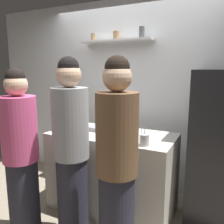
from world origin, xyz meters
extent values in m
cube|color=white|center=(0.00, 1.25, 1.30)|extent=(4.80, 0.10, 2.60)
cube|color=silver|center=(-0.22, 1.09, 2.03)|extent=(1.02, 0.22, 0.02)
cylinder|color=olive|center=(-0.58, 1.09, 2.10)|extent=(0.07, 0.07, 0.11)
cylinder|color=olive|center=(-0.22, 1.09, 2.10)|extent=(0.08, 0.08, 0.11)
cylinder|color=#4C4C51|center=(0.13, 1.09, 2.12)|extent=(0.07, 0.07, 0.15)
cube|color=black|center=(1.17, 0.85, 0.83)|extent=(0.68, 0.63, 1.66)
cube|color=#B7B2A8|center=(0.01, 0.49, 0.47)|extent=(1.43, 0.71, 0.93)
cube|color=gray|center=(-0.14, 0.56, 0.96)|extent=(0.34, 0.24, 0.05)
cylinder|color=#B2B2B7|center=(0.48, 0.25, 0.99)|extent=(0.10, 0.10, 0.11)
cylinder|color=silver|center=(0.48, 0.25, 1.06)|extent=(0.03, 0.03, 0.19)
cylinder|color=silver|center=(0.46, 0.23, 1.05)|extent=(0.02, 0.03, 0.17)
cylinder|color=silver|center=(0.47, 0.27, 1.06)|extent=(0.02, 0.01, 0.17)
cylinder|color=silver|center=(0.48, 0.25, 1.05)|extent=(0.02, 0.04, 0.17)
cylinder|color=black|center=(-0.63, 0.31, 1.03)|extent=(0.07, 0.07, 0.18)
cylinder|color=black|center=(-0.63, 0.31, 1.16)|extent=(0.03, 0.03, 0.09)
cylinder|color=gold|center=(-0.63, 0.31, 1.22)|extent=(0.03, 0.03, 0.02)
cylinder|color=#472814|center=(-0.60, 0.47, 1.03)|extent=(0.07, 0.07, 0.19)
cylinder|color=#472814|center=(-0.60, 0.47, 1.18)|extent=(0.03, 0.03, 0.10)
cylinder|color=maroon|center=(-0.60, 0.47, 1.24)|extent=(0.03, 0.03, 0.02)
cylinder|color=#19471E|center=(-0.42, 0.50, 1.04)|extent=(0.07, 0.07, 0.22)
cylinder|color=#19471E|center=(-0.42, 0.50, 1.19)|extent=(0.03, 0.03, 0.08)
cylinder|color=black|center=(-0.42, 0.50, 1.24)|extent=(0.03, 0.03, 0.02)
cylinder|color=silver|center=(-0.64, 0.67, 1.04)|extent=(0.09, 0.09, 0.21)
cylinder|color=silver|center=(-0.64, 0.67, 1.16)|extent=(0.05, 0.05, 0.03)
cylinder|color=#268C3F|center=(-0.64, 0.67, 1.18)|extent=(0.06, 0.06, 0.02)
cylinder|color=#262633|center=(0.41, -0.23, 0.42)|extent=(0.30, 0.30, 0.83)
cylinder|color=brown|center=(0.41, -0.23, 1.16)|extent=(0.34, 0.34, 0.66)
sphere|color=#D8AD8C|center=(0.41, -0.23, 1.60)|extent=(0.23, 0.23, 0.23)
sphere|color=black|center=(0.41, -0.23, 1.67)|extent=(0.19, 0.19, 0.19)
cylinder|color=#262633|center=(-0.58, -0.30, 0.39)|extent=(0.30, 0.30, 0.79)
cylinder|color=#D14C7F|center=(-0.58, -0.30, 1.10)|extent=(0.34, 0.34, 0.63)
sphere|color=#D8AD8C|center=(-0.58, -0.30, 1.52)|extent=(0.21, 0.21, 0.21)
sphere|color=black|center=(-0.58, -0.30, 1.59)|extent=(0.18, 0.18, 0.18)
cylinder|color=#262633|center=(-0.12, -0.12, 0.42)|extent=(0.30, 0.30, 0.84)
cylinder|color=gray|center=(-0.12, -0.12, 1.17)|extent=(0.34, 0.34, 0.66)
sphere|color=#D8AD8C|center=(-0.12, -0.12, 1.61)|extent=(0.23, 0.23, 0.23)
sphere|color=black|center=(-0.12, -0.12, 1.68)|extent=(0.19, 0.19, 0.19)
camera|label=1|loc=(1.16, -1.85, 1.66)|focal=37.65mm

